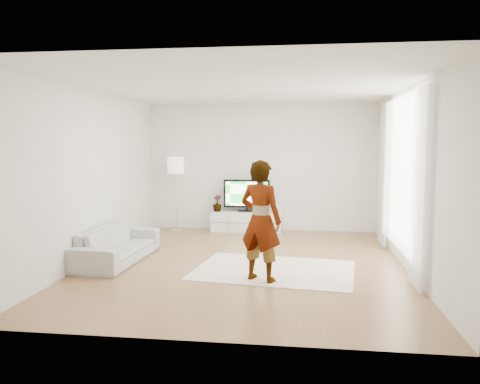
# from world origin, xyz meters

# --- Properties ---
(floor) EXTENTS (6.00, 6.00, 0.00)m
(floor) POSITION_xyz_m (0.00, 0.00, 0.00)
(floor) COLOR olive
(floor) RESTS_ON ground
(ceiling) EXTENTS (6.00, 6.00, 0.00)m
(ceiling) POSITION_xyz_m (0.00, 0.00, 2.80)
(ceiling) COLOR white
(ceiling) RESTS_ON wall_back
(wall_left) EXTENTS (0.02, 6.00, 2.80)m
(wall_left) POSITION_xyz_m (-2.50, 0.00, 1.40)
(wall_left) COLOR silver
(wall_left) RESTS_ON floor
(wall_right) EXTENTS (0.02, 6.00, 2.80)m
(wall_right) POSITION_xyz_m (2.50, 0.00, 1.40)
(wall_right) COLOR silver
(wall_right) RESTS_ON floor
(wall_back) EXTENTS (5.00, 0.02, 2.80)m
(wall_back) POSITION_xyz_m (0.00, 3.00, 1.40)
(wall_back) COLOR silver
(wall_back) RESTS_ON floor
(wall_front) EXTENTS (5.00, 0.02, 2.80)m
(wall_front) POSITION_xyz_m (0.00, -3.00, 1.40)
(wall_front) COLOR silver
(wall_front) RESTS_ON floor
(window) EXTENTS (0.01, 2.60, 2.50)m
(window) POSITION_xyz_m (2.48, 0.30, 1.45)
(window) COLOR white
(window) RESTS_ON wall_right
(curtain_near) EXTENTS (0.04, 0.70, 2.60)m
(curtain_near) POSITION_xyz_m (2.40, -1.00, 1.35)
(curtain_near) COLOR white
(curtain_near) RESTS_ON floor
(curtain_far) EXTENTS (0.04, 0.70, 2.60)m
(curtain_far) POSITION_xyz_m (2.40, 1.60, 1.35)
(curtain_far) COLOR white
(curtain_far) RESTS_ON floor
(media_console) EXTENTS (1.53, 0.44, 0.43)m
(media_console) POSITION_xyz_m (-0.29, 2.76, 0.22)
(media_console) COLOR white
(media_console) RESTS_ON floor
(television) EXTENTS (1.01, 0.20, 0.70)m
(television) POSITION_xyz_m (-0.29, 2.79, 0.81)
(television) COLOR black
(television) RESTS_ON media_console
(game_console) EXTENTS (0.07, 0.15, 0.20)m
(game_console) POSITION_xyz_m (0.38, 2.76, 0.53)
(game_console) COLOR white
(game_console) RESTS_ON media_console
(potted_plant) EXTENTS (0.25, 0.25, 0.36)m
(potted_plant) POSITION_xyz_m (-0.94, 2.77, 0.61)
(potted_plant) COLOR #3F7238
(potted_plant) RESTS_ON media_console
(rug) EXTENTS (2.56, 1.98, 0.01)m
(rug) POSITION_xyz_m (0.49, -0.34, 0.01)
(rug) COLOR beige
(rug) RESTS_ON floor
(player) EXTENTS (0.73, 0.62, 1.69)m
(player) POSITION_xyz_m (0.33, -0.91, 0.86)
(player) COLOR #334772
(player) RESTS_ON rug
(sofa) EXTENTS (0.84, 1.97, 0.57)m
(sofa) POSITION_xyz_m (-2.08, -0.11, 0.28)
(sofa) COLOR #A6A6A2
(sofa) RESTS_ON floor
(floor_lamp) EXTENTS (0.36, 0.36, 1.63)m
(floor_lamp) POSITION_xyz_m (-1.83, 2.63, 1.38)
(floor_lamp) COLOR silver
(floor_lamp) RESTS_ON floor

